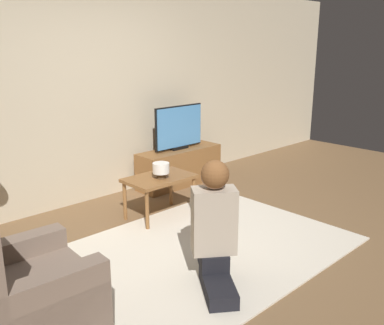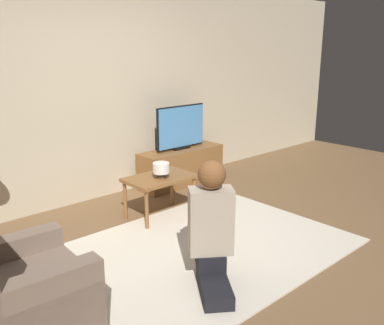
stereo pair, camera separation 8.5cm
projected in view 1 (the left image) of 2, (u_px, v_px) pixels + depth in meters
ground_plane at (198, 252)px, 3.93m from camera, size 10.00×10.00×0.00m
wall_back at (82, 93)px, 4.93m from camera, size 10.00×0.06×2.60m
rug at (198, 251)px, 3.93m from camera, size 2.82×1.93×0.02m
tv_stand at (179, 167)px, 5.79m from camera, size 1.22×0.39×0.49m
tv at (179, 127)px, 5.64m from camera, size 0.79×0.08×0.58m
coffee_table at (160, 182)px, 4.65m from camera, size 0.74×0.47×0.46m
armchair at (22, 300)px, 2.65m from camera, size 0.79×0.78×0.99m
person_kneeling at (214, 223)px, 3.29m from camera, size 0.70×0.83×1.00m
picture_frame at (161, 167)px, 4.73m from camera, size 0.11×0.01×0.15m
table_lamp at (161, 169)px, 4.55m from camera, size 0.18×0.18×0.17m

